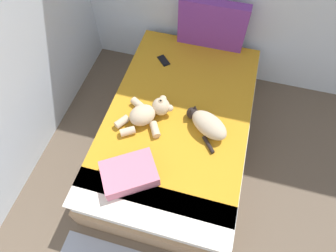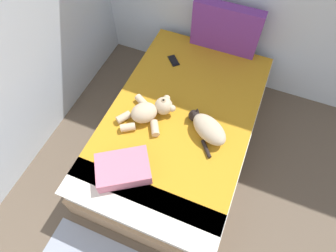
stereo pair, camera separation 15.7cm
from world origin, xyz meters
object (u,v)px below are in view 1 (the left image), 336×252
object	(u,v)px
patterned_cushion	(212,25)
throw_pillow	(129,173)
cat	(207,124)
teddy_bear	(148,113)
cell_phone	(164,61)
bed	(178,129)

from	to	relation	value
patterned_cushion	throw_pillow	distance (m)	1.65
patterned_cushion	cat	xyz separation A→B (m)	(0.17, -1.04, -0.17)
patterned_cushion	teddy_bear	world-z (taller)	patterned_cushion
patterned_cushion	cell_phone	size ratio (longest dim) A/B	4.22
throw_pillow	patterned_cushion	bearing A→B (deg)	79.35
patterned_cushion	cat	distance (m)	1.06
cat	throw_pillow	distance (m)	0.75
patterned_cushion	teddy_bear	distance (m)	1.12
patterned_cushion	cell_phone	bearing A→B (deg)	-137.06
bed	patterned_cushion	size ratio (longest dim) A/B	3.09
bed	patterned_cushion	world-z (taller)	patterned_cushion
teddy_bear	cat	bearing A→B (deg)	2.67
cat	cell_phone	world-z (taller)	cat
teddy_bear	cell_phone	xyz separation A→B (m)	(-0.06, 0.70, -0.07)
throw_pillow	cell_phone	bearing A→B (deg)	93.94
bed	teddy_bear	bearing A→B (deg)	-154.55
throw_pillow	teddy_bear	bearing A→B (deg)	92.95
bed	throw_pillow	world-z (taller)	throw_pillow
patterned_cushion	teddy_bear	size ratio (longest dim) A/B	1.44
patterned_cushion	cell_phone	world-z (taller)	patterned_cushion
cell_phone	bed	bearing A→B (deg)	-62.60
cell_phone	throw_pillow	world-z (taller)	throw_pillow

